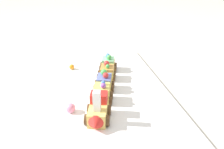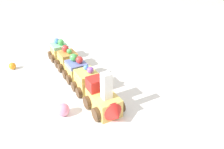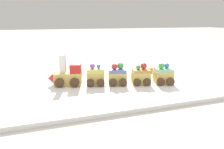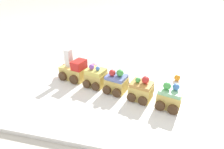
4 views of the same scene
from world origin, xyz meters
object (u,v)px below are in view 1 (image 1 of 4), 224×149
(gumball_pink, at_px, (70,108))
(gumball_orange, at_px, (72,67))
(cake_car_caramel, at_px, (106,73))
(cake_car_blueberry, at_px, (104,83))
(cake_car_mint, at_px, (108,64))
(cake_car_lemon, at_px, (102,94))
(cake_train_locomotive, at_px, (98,112))

(gumball_pink, relative_size, gumball_orange, 1.37)
(cake_car_caramel, bearing_deg, gumball_orange, -115.52)
(cake_car_blueberry, xyz_separation_m, cake_car_mint, (-0.15, 0.04, -0.00))
(cake_car_lemon, height_order, cake_car_caramel, same)
(cake_train_locomotive, xyz_separation_m, cake_car_caramel, (-0.24, 0.07, -0.00))
(cake_car_lemon, height_order, gumball_pink, cake_car_lemon)
(cake_train_locomotive, bearing_deg, gumball_pink, -110.00)
(cake_train_locomotive, distance_m, gumball_pink, 0.09)
(cake_car_mint, relative_size, gumball_pink, 2.81)
(cake_car_mint, relative_size, gumball_orange, 3.86)
(cake_car_blueberry, bearing_deg, cake_car_caramel, 179.94)
(cake_train_locomotive, height_order, cake_car_caramel, cake_train_locomotive)
(gumball_pink, bearing_deg, cake_car_mint, 148.06)
(cake_train_locomotive, distance_m, gumball_orange, 0.36)
(gumball_pink, bearing_deg, cake_train_locomotive, 54.35)
(cake_train_locomotive, xyz_separation_m, cake_car_blueberry, (-0.17, 0.05, -0.00))
(cake_car_caramel, xyz_separation_m, cake_car_mint, (-0.08, 0.02, 0.00))
(cake_car_mint, height_order, gumball_orange, cake_car_mint)
(cake_car_lemon, bearing_deg, gumball_orange, -145.84)
(cake_car_mint, distance_m, gumball_pink, 0.31)
(cake_car_lemon, relative_size, gumball_orange, 3.86)
(gumball_orange, bearing_deg, cake_car_mint, 76.36)
(cake_car_mint, bearing_deg, cake_car_lemon, 0.02)
(gumball_pink, xyz_separation_m, gumball_orange, (-0.30, 0.01, -0.00))
(cake_train_locomotive, xyz_separation_m, gumball_orange, (-0.35, -0.06, -0.02))
(cake_car_mint, xyz_separation_m, gumball_pink, (0.26, -0.16, -0.01))
(cake_train_locomotive, relative_size, cake_car_lemon, 1.45)
(cake_car_lemon, xyz_separation_m, gumball_orange, (-0.26, -0.09, -0.02))
(cake_car_mint, bearing_deg, cake_car_caramel, 0.09)
(cake_car_blueberry, distance_m, gumball_pink, 0.17)
(cake_train_locomotive, bearing_deg, cake_car_lemon, 179.87)
(cake_train_locomotive, bearing_deg, gumball_orange, -154.64)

